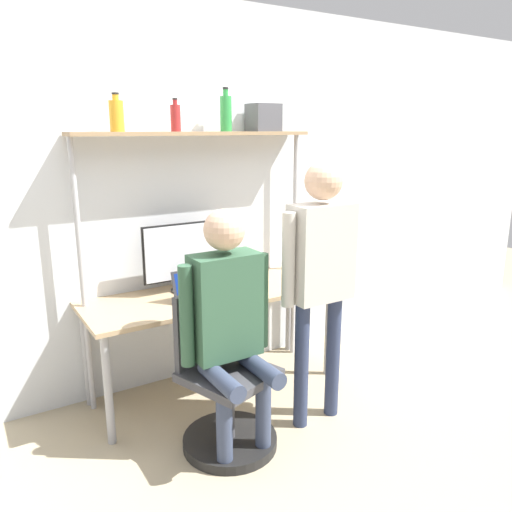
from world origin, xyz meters
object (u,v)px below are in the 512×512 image
(office_chair, at_px, (224,399))
(person_standing, at_px, (321,262))
(monitor, at_px, (185,255))
(cell_phone, at_px, (229,294))
(person_seated, at_px, (229,313))
(bottle_red, at_px, (176,117))
(bottle_amber, at_px, (117,115))
(bottle_green, at_px, (226,113))
(storage_box, at_px, (263,118))
(laptop, at_px, (197,293))

(office_chair, relative_size, person_standing, 0.57)
(monitor, height_order, cell_phone, monitor)
(person_seated, relative_size, bottle_red, 6.75)
(cell_phone, xyz_separation_m, bottle_amber, (-0.60, 0.30, 1.18))
(monitor, xyz_separation_m, office_chair, (-0.11, -0.75, -0.70))
(monitor, relative_size, office_chair, 0.64)
(monitor, bearing_deg, person_seated, -96.83)
(cell_phone, height_order, person_seated, person_seated)
(bottle_green, distance_m, storage_box, 0.31)
(bottle_amber, bearing_deg, storage_box, 0.00)
(storage_box, bearing_deg, cell_phone, -147.34)
(person_standing, bearing_deg, bottle_green, 99.55)
(bottle_red, bearing_deg, person_seated, -95.97)
(monitor, relative_size, bottle_red, 2.85)
(monitor, relative_size, cell_phone, 4.00)
(cell_phone, distance_m, storage_box, 1.30)
(office_chair, relative_size, storage_box, 4.54)
(monitor, height_order, bottle_amber, bottle_amber)
(bottle_amber, height_order, bottle_red, bottle_amber)
(bottle_amber, relative_size, bottle_green, 0.79)
(person_standing, bearing_deg, storage_box, 80.01)
(bottle_red, bearing_deg, bottle_amber, 180.00)
(laptop, distance_m, person_seated, 0.55)
(office_chair, xyz_separation_m, person_standing, (0.63, -0.08, 0.77))
(storage_box, bearing_deg, laptop, -156.43)
(person_seated, xyz_separation_m, person_standing, (0.61, -0.04, 0.21))
(person_seated, bearing_deg, laptop, 83.71)
(office_chair, relative_size, bottle_red, 4.44)
(monitor, height_order, office_chair, monitor)
(office_chair, bearing_deg, monitor, 81.80)
(monitor, relative_size, bottle_green, 2.04)
(bottle_amber, relative_size, bottle_red, 1.10)
(monitor, xyz_separation_m, bottle_amber, (-0.39, 0.05, 0.92))
(bottle_amber, bearing_deg, person_standing, -44.38)
(monitor, bearing_deg, bottle_green, 8.47)
(person_standing, relative_size, bottle_green, 5.64)
(cell_phone, bearing_deg, monitor, 130.31)
(laptop, bearing_deg, storage_box, 23.57)
(office_chair, distance_m, storage_box, 1.97)
(person_standing, xyz_separation_m, bottle_red, (-0.52, 0.89, 0.85))
(bottle_amber, bearing_deg, person_seated, -70.70)
(laptop, distance_m, bottle_amber, 1.22)
(storage_box, bearing_deg, bottle_amber, 180.00)
(laptop, xyz_separation_m, person_seated, (-0.06, -0.54, 0.05))
(cell_phone, relative_size, bottle_green, 0.51)
(person_seated, relative_size, person_standing, 0.86)
(laptop, xyz_separation_m, bottle_red, (0.03, 0.31, 1.11))
(office_chair, bearing_deg, bottle_red, 82.79)
(cell_phone, xyz_separation_m, storage_box, (0.47, 0.30, 1.17))
(laptop, distance_m, storage_box, 1.36)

